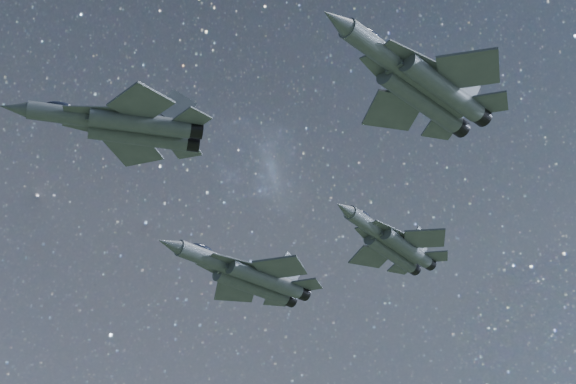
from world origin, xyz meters
TOP-DOWN VIEW (x-y plane):
  - jet_lead at (-20.24, -6.00)m, footprint 15.43×10.35m
  - jet_left at (1.60, 14.30)m, footprint 19.20×13.28m
  - jet_right at (-5.03, -21.84)m, footprint 16.72×11.41m
  - jet_slot at (11.71, 3.04)m, footprint 16.13×10.73m

SIDE VIEW (x-z plane):
  - jet_right at x=-5.03m, z-range 154.38..158.58m
  - jet_lead at x=-20.24m, z-range 155.04..158.94m
  - jet_left at x=1.60m, z-range 156.33..161.15m
  - jet_slot at x=11.71m, z-range 158.13..162.23m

